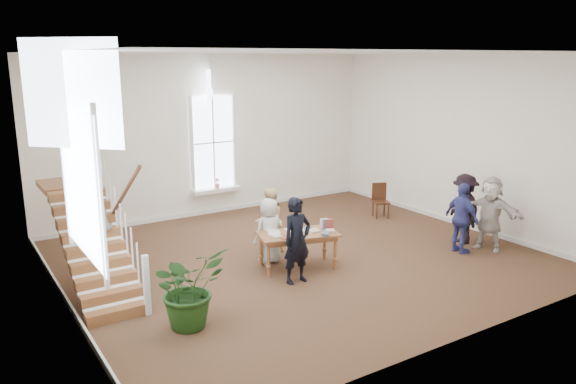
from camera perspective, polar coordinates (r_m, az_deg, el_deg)
ground at (r=12.75m, az=1.29°, el=-6.66°), size 10.00×10.00×0.00m
room_shell at (r=16.29m, az=-7.33°, el=-0.77°), size 10.49×10.00×10.00m
staircase at (r=11.27m, az=-19.58°, el=-1.56°), size 1.10×4.10×2.92m
library_table at (r=11.94m, az=0.98°, el=-4.56°), size 1.82×1.25×0.84m
police_officer at (r=11.13m, az=0.92°, el=-4.95°), size 0.66×0.46×1.75m
elderly_woman at (r=12.24m, az=-1.92°, el=-3.96°), size 0.74×0.51×1.45m
person_yellow at (r=12.78m, az=-1.91°, el=-2.98°), size 0.84×0.71×1.54m
woman_cluster_a at (r=13.41m, az=17.25°, el=-2.56°), size 0.48×0.99×1.65m
woman_cluster_b at (r=14.12m, az=17.46°, el=-1.65°), size 0.99×1.26×1.71m
woman_cluster_c at (r=13.81m, az=19.82°, el=-2.07°), size 0.99×1.70×1.75m
floor_plant at (r=9.58m, az=-10.05°, el=-9.55°), size 1.44×1.32×1.37m
side_chair at (r=15.97m, az=9.34°, el=-0.64°), size 0.55×0.55×0.96m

